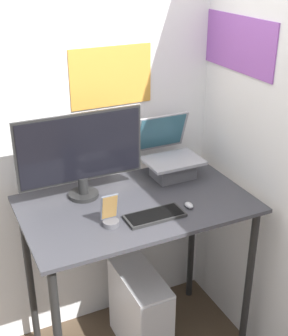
# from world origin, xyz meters

# --- Properties ---
(wall_back) EXTENTS (6.00, 0.06, 2.60)m
(wall_back) POSITION_xyz_m (0.00, 0.76, 1.30)
(wall_back) COLOR silver
(wall_back) RESTS_ON ground_plane
(desk) EXTENTS (1.12, 0.68, 0.98)m
(desk) POSITION_xyz_m (0.00, 0.34, 0.83)
(desk) COLOR #333338
(desk) RESTS_ON ground_plane
(laptop) EXTENTS (0.30, 0.30, 0.32)m
(laptop) POSITION_xyz_m (0.30, 0.54, 1.07)
(laptop) COLOR #4C4C51
(laptop) RESTS_ON desk
(monitor) EXTENTS (0.63, 0.15, 0.44)m
(monitor) POSITION_xyz_m (-0.21, 0.51, 1.21)
(monitor) COLOR black
(monitor) RESTS_ON desk
(keyboard) EXTENTS (0.28, 0.12, 0.02)m
(keyboard) POSITION_xyz_m (0.02, 0.18, 0.99)
(keyboard) COLOR black
(keyboard) RESTS_ON desk
(mouse) EXTENTS (0.03, 0.06, 0.02)m
(mouse) POSITION_xyz_m (0.21, 0.19, 0.99)
(mouse) COLOR #99999E
(mouse) RESTS_ON desk
(cell_phone) EXTENTS (0.08, 0.07, 0.16)m
(cell_phone) POSITION_xyz_m (-0.19, 0.20, 1.03)
(cell_phone) COLOR #4C4C51
(cell_phone) RESTS_ON desk
(computer_tower) EXTENTS (0.20, 0.46, 0.51)m
(computer_tower) POSITION_xyz_m (0.02, 0.36, 0.26)
(computer_tower) COLOR silver
(computer_tower) RESTS_ON ground_plane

